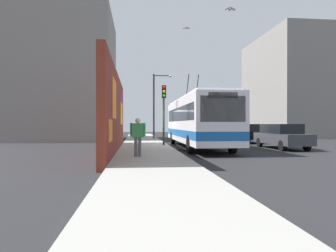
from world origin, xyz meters
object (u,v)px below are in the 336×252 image
at_px(city_bus, 197,120).
at_px(parked_car_dark_gray, 281,136).
at_px(pedestrian_near_wall, 138,134).
at_px(traffic_light, 164,105).
at_px(street_lamp, 156,101).
at_px(parked_car_black, 245,133).
at_px(parked_car_white, 225,131).

xyz_separation_m(city_bus, parked_car_dark_gray, (-1.28, -5.20, -0.99)).
height_order(city_bus, pedestrian_near_wall, city_bus).
height_order(traffic_light, street_lamp, street_lamp).
xyz_separation_m(parked_car_black, street_lamp, (5.30, 7.23, 3.02)).
xyz_separation_m(pedestrian_near_wall, street_lamp, (16.62, -1.91, 2.71)).
height_order(city_bus, traffic_light, city_bus).
xyz_separation_m(parked_car_dark_gray, pedestrian_near_wall, (-5.04, 9.14, 0.31)).
bearing_deg(parked_car_black, parked_car_white, 0.00).
relative_size(parked_car_white, traffic_light, 1.12).
height_order(parked_car_black, street_lamp, street_lamp).
bearing_deg(pedestrian_near_wall, traffic_light, -14.48).
bearing_deg(street_lamp, parked_car_white, -85.83).
distance_m(parked_car_black, street_lamp, 9.46).
bearing_deg(city_bus, parked_car_black, -46.13).
relative_size(parked_car_white, pedestrian_near_wall, 2.70).
bearing_deg(parked_car_black, street_lamp, 53.79).
bearing_deg(parked_car_white, traffic_light, 144.25).
bearing_deg(city_bus, traffic_light, 74.17).
relative_size(parked_car_dark_gray, traffic_light, 1.20).
relative_size(city_bus, parked_car_black, 2.78).
bearing_deg(parked_car_dark_gray, street_lamp, 31.99).
relative_size(pedestrian_near_wall, street_lamp, 0.26).
bearing_deg(street_lamp, city_bus, -168.83).
height_order(parked_car_dark_gray, street_lamp, street_lamp).
distance_m(pedestrian_near_wall, traffic_light, 7.38).
bearing_deg(city_bus, parked_car_dark_gray, -103.88).
height_order(parked_car_dark_gray, traffic_light, traffic_light).
bearing_deg(parked_car_dark_gray, city_bus, 76.12).
bearing_deg(parked_car_white, pedestrian_near_wall, 151.94).
bearing_deg(parked_car_black, pedestrian_near_wall, 141.10).
height_order(city_bus, parked_car_black, city_bus).
bearing_deg(traffic_light, city_bus, -105.83).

